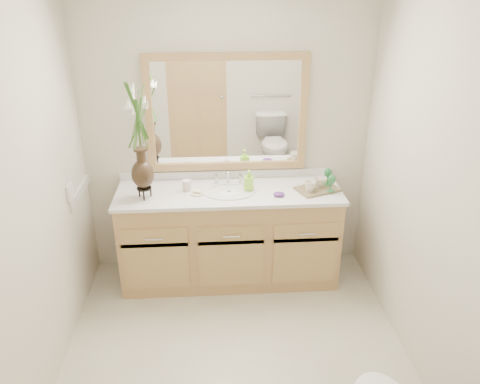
{
  "coord_description": "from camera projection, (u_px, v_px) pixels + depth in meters",
  "views": [
    {
      "loc": [
        -0.15,
        -2.45,
        2.42
      ],
      "look_at": [
        0.06,
        0.65,
        0.99
      ],
      "focal_mm": 35.0,
      "sensor_mm": 36.0,
      "label": 1
    }
  ],
  "objects": [
    {
      "name": "mirror",
      "position": [
        227.0,
        114.0,
        3.81
      ],
      "size": [
        1.32,
        0.04,
        0.97
      ],
      "color": "white",
      "rests_on": "wall_back"
    },
    {
      "name": "mug_left",
      "position": [
        310.0,
        186.0,
        3.76
      ],
      "size": [
        0.1,
        0.1,
        0.09
      ],
      "primitive_type": "imported",
      "rotation": [
        0.0,
        0.0,
        0.13
      ],
      "color": "beige",
      "rests_on": "tray"
    },
    {
      "name": "wall_left",
      "position": [
        27.0,
        212.0,
        2.66
      ],
      "size": [
        0.02,
        2.6,
        2.4
      ],
      "primitive_type": "cube",
      "color": "beige",
      "rests_on": "floor"
    },
    {
      "name": "tumbler",
      "position": [
        187.0,
        185.0,
        3.81
      ],
      "size": [
        0.07,
        0.07,
        0.09
      ],
      "primitive_type": "cylinder",
      "color": "beige",
      "rests_on": "counter"
    },
    {
      "name": "sink",
      "position": [
        229.0,
        198.0,
        3.82
      ],
      "size": [
        0.38,
        0.34,
        0.23
      ],
      "color": "white",
      "rests_on": "counter"
    },
    {
      "name": "goblet_back",
      "position": [
        328.0,
        173.0,
        3.85
      ],
      "size": [
        0.07,
        0.07,
        0.15
      ],
      "color": "#246C34",
      "rests_on": "tray"
    },
    {
      "name": "wall_front",
      "position": [
        260.0,
        379.0,
        1.56
      ],
      "size": [
        2.4,
        0.02,
        2.4
      ],
      "primitive_type": "cube",
      "color": "beige",
      "rests_on": "floor"
    },
    {
      "name": "purple_dish",
      "position": [
        279.0,
        194.0,
        3.72
      ],
      "size": [
        0.11,
        0.09,
        0.03
      ],
      "primitive_type": "ellipsoid",
      "rotation": [
        0.0,
        0.0,
        0.23
      ],
      "color": "#56287A",
      "rests_on": "counter"
    },
    {
      "name": "counter",
      "position": [
        229.0,
        193.0,
        3.82
      ],
      "size": [
        1.84,
        0.57,
        0.03
      ],
      "primitive_type": "cube",
      "color": "white",
      "rests_on": "vanity"
    },
    {
      "name": "vanity",
      "position": [
        230.0,
        237.0,
        3.99
      ],
      "size": [
        1.8,
        0.55,
        0.8
      ],
      "color": "tan",
      "rests_on": "floor"
    },
    {
      "name": "floor",
      "position": [
        237.0,
        361.0,
        3.24
      ],
      "size": [
        2.6,
        2.6,
        0.0
      ],
      "primitive_type": "plane",
      "color": "beige",
      "rests_on": "ground"
    },
    {
      "name": "tray",
      "position": [
        317.0,
        189.0,
        3.83
      ],
      "size": [
        0.39,
        0.33,
        0.02
      ],
      "primitive_type": "cube",
      "rotation": [
        0.0,
        0.0,
        0.37
      ],
      "color": "brown",
      "rests_on": "counter"
    },
    {
      "name": "flower_vase",
      "position": [
        138.0,
        127.0,
        3.46
      ],
      "size": [
        0.21,
        0.21,
        0.85
      ],
      "rotation": [
        0.0,
        0.0,
        -0.34
      ],
      "color": "black",
      "rests_on": "counter"
    },
    {
      "name": "wall_back",
      "position": [
        227.0,
        137.0,
        3.92
      ],
      "size": [
        2.4,
        0.02,
        2.4
      ],
      "primitive_type": "cube",
      "color": "beige",
      "rests_on": "floor"
    },
    {
      "name": "switch_plate",
      "position": [
        70.0,
        191.0,
        3.45
      ],
      "size": [
        0.02,
        0.12,
        0.12
      ],
      "primitive_type": "cube",
      "color": "white",
      "rests_on": "wall_left"
    },
    {
      "name": "soap_bottle",
      "position": [
        249.0,
        181.0,
        3.81
      ],
      "size": [
        0.08,
        0.08,
        0.15
      ],
      "primitive_type": "imported",
      "rotation": [
        0.0,
        0.0,
        -0.11
      ],
      "color": "#99EC37",
      "rests_on": "counter"
    },
    {
      "name": "mug_right",
      "position": [
        318.0,
        182.0,
        3.83
      ],
      "size": [
        0.11,
        0.1,
        0.09
      ],
      "primitive_type": "imported",
      "rotation": [
        0.0,
        0.0,
        0.24
      ],
      "color": "beige",
      "rests_on": "tray"
    },
    {
      "name": "soap_dish",
      "position": [
        198.0,
        193.0,
        3.75
      ],
      "size": [
        0.11,
        0.11,
        0.04
      ],
      "color": "beige",
      "rests_on": "counter"
    },
    {
      "name": "goblet_front",
      "position": [
        332.0,
        180.0,
        3.73
      ],
      "size": [
        0.06,
        0.06,
        0.14
      ],
      "color": "#246C34",
      "rests_on": "tray"
    },
    {
      "name": "wall_right",
      "position": [
        435.0,
        200.0,
        2.81
      ],
      "size": [
        0.02,
        2.6,
        2.4
      ],
      "primitive_type": "cube",
      "color": "beige",
      "rests_on": "floor"
    }
  ]
}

